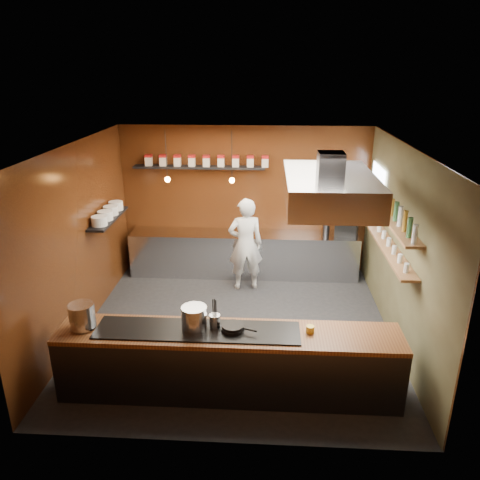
# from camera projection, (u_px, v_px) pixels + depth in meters

# --- Properties ---
(floor) EXTENTS (5.00, 5.00, 0.00)m
(floor) POSITION_uv_depth(u_px,v_px,m) (237.00, 328.00, 7.74)
(floor) COLOR black
(floor) RESTS_ON ground
(back_wall) EXTENTS (5.00, 0.00, 5.00)m
(back_wall) POSITION_uv_depth(u_px,v_px,m) (245.00, 200.00, 9.55)
(back_wall) COLOR #361309
(back_wall) RESTS_ON ground
(left_wall) EXTENTS (0.00, 5.00, 5.00)m
(left_wall) POSITION_uv_depth(u_px,v_px,m) (78.00, 241.00, 7.35)
(left_wall) COLOR #361309
(left_wall) RESTS_ON ground
(right_wall) EXTENTS (0.00, 5.00, 5.00)m
(right_wall) POSITION_uv_depth(u_px,v_px,m) (401.00, 248.00, 7.07)
(right_wall) COLOR #474228
(right_wall) RESTS_ON ground
(ceiling) EXTENTS (5.00, 5.00, 0.00)m
(ceiling) POSITION_uv_depth(u_px,v_px,m) (237.00, 146.00, 6.68)
(ceiling) COLOR silver
(ceiling) RESTS_ON back_wall
(window_pane) EXTENTS (0.00, 1.00, 1.00)m
(window_pane) POSITION_uv_depth(u_px,v_px,m) (377.00, 193.00, 8.52)
(window_pane) COLOR white
(window_pane) RESTS_ON right_wall
(prep_counter) EXTENTS (4.60, 0.65, 0.90)m
(prep_counter) POSITION_uv_depth(u_px,v_px,m) (244.00, 254.00, 9.61)
(prep_counter) COLOR silver
(prep_counter) RESTS_ON floor
(pass_counter) EXTENTS (4.40, 0.72, 0.94)m
(pass_counter) POSITION_uv_depth(u_px,v_px,m) (229.00, 362.00, 6.08)
(pass_counter) COLOR #38383D
(pass_counter) RESTS_ON floor
(tin_shelf) EXTENTS (2.60, 0.26, 0.04)m
(tin_shelf) POSITION_uv_depth(u_px,v_px,m) (199.00, 167.00, 9.22)
(tin_shelf) COLOR black
(tin_shelf) RESTS_ON back_wall
(plate_shelf) EXTENTS (0.30, 1.40, 0.04)m
(plate_shelf) POSITION_uv_depth(u_px,v_px,m) (109.00, 218.00, 8.26)
(plate_shelf) COLOR black
(plate_shelf) RESTS_ON left_wall
(bottle_shelf_upper) EXTENTS (0.26, 2.80, 0.04)m
(bottle_shelf_upper) POSITION_uv_depth(u_px,v_px,m) (389.00, 215.00, 7.21)
(bottle_shelf_upper) COLOR #91613A
(bottle_shelf_upper) RESTS_ON right_wall
(bottle_shelf_lower) EXTENTS (0.26, 2.80, 0.04)m
(bottle_shelf_lower) POSITION_uv_depth(u_px,v_px,m) (386.00, 243.00, 7.38)
(bottle_shelf_lower) COLOR #91613A
(bottle_shelf_lower) RESTS_ON right_wall
(extractor_hood) EXTENTS (1.20, 2.00, 0.72)m
(extractor_hood) POSITION_uv_depth(u_px,v_px,m) (329.00, 188.00, 6.41)
(extractor_hood) COLOR #38383D
(extractor_hood) RESTS_ON ceiling
(pendant_left) EXTENTS (0.10, 0.10, 0.95)m
(pendant_left) POSITION_uv_depth(u_px,v_px,m) (167.00, 177.00, 8.65)
(pendant_left) COLOR black
(pendant_left) RESTS_ON ceiling
(pendant_right) EXTENTS (0.10, 0.10, 0.95)m
(pendant_right) POSITION_uv_depth(u_px,v_px,m) (232.00, 178.00, 8.58)
(pendant_right) COLOR black
(pendant_right) RESTS_ON ceiling
(storage_tins) EXTENTS (2.43, 0.13, 0.22)m
(storage_tins) POSITION_uv_depth(u_px,v_px,m) (206.00, 161.00, 9.17)
(storage_tins) COLOR beige
(storage_tins) RESTS_ON tin_shelf
(plate_stacks) EXTENTS (0.26, 1.16, 0.16)m
(plate_stacks) POSITION_uv_depth(u_px,v_px,m) (108.00, 213.00, 8.22)
(plate_stacks) COLOR white
(plate_stacks) RESTS_ON plate_shelf
(bottles) EXTENTS (0.06, 2.66, 0.24)m
(bottles) POSITION_uv_depth(u_px,v_px,m) (390.00, 206.00, 7.17)
(bottles) COLOR silver
(bottles) RESTS_ON bottle_shelf_upper
(wine_glasses) EXTENTS (0.07, 2.37, 0.13)m
(wine_glasses) POSITION_uv_depth(u_px,v_px,m) (386.00, 238.00, 7.35)
(wine_glasses) COLOR silver
(wine_glasses) RESTS_ON bottle_shelf_lower
(stockpot_large) EXTENTS (0.39, 0.39, 0.32)m
(stockpot_large) POSITION_uv_depth(u_px,v_px,m) (82.00, 316.00, 5.94)
(stockpot_large) COLOR silver
(stockpot_large) RESTS_ON pass_counter
(stockpot_small) EXTENTS (0.34, 0.34, 0.30)m
(stockpot_small) POSITION_uv_depth(u_px,v_px,m) (194.00, 318.00, 5.91)
(stockpot_small) COLOR silver
(stockpot_small) RESTS_ON pass_counter
(utensil_crock) EXTENTS (0.19, 0.19, 0.18)m
(utensil_crock) POSITION_uv_depth(u_px,v_px,m) (215.00, 321.00, 5.95)
(utensil_crock) COLOR silver
(utensil_crock) RESTS_ON pass_counter
(frying_pan) EXTENTS (0.46, 0.30, 0.08)m
(frying_pan) POSITION_uv_depth(u_px,v_px,m) (233.00, 328.00, 5.91)
(frying_pan) COLOR black
(frying_pan) RESTS_ON pass_counter
(butter_jar) EXTENTS (0.10, 0.10, 0.09)m
(butter_jar) POSITION_uv_depth(u_px,v_px,m) (310.00, 329.00, 5.89)
(butter_jar) COLOR gold
(butter_jar) RESTS_ON pass_counter
(espresso_machine) EXTENTS (0.52, 0.50, 0.43)m
(espresso_machine) POSITION_uv_depth(u_px,v_px,m) (347.00, 224.00, 9.32)
(espresso_machine) COLOR black
(espresso_machine) RESTS_ON prep_counter
(chef) EXTENTS (0.73, 0.54, 1.81)m
(chef) POSITION_uv_depth(u_px,v_px,m) (245.00, 244.00, 8.85)
(chef) COLOR white
(chef) RESTS_ON floor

